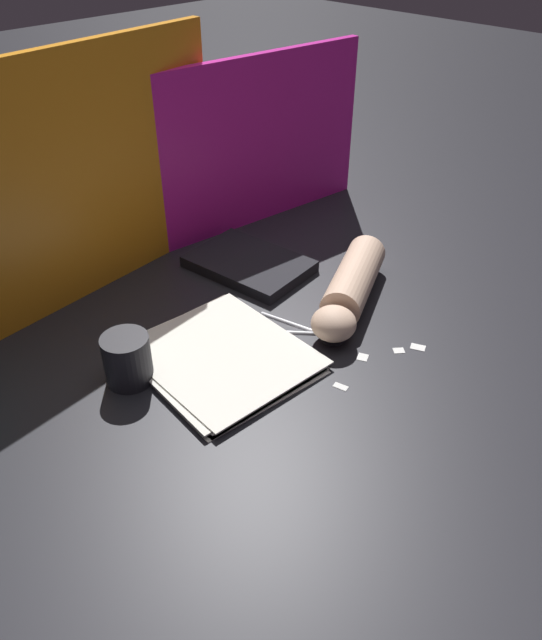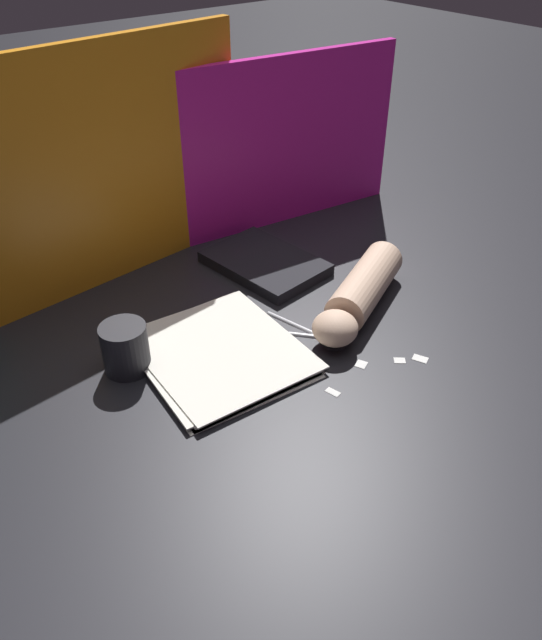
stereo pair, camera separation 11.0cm
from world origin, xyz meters
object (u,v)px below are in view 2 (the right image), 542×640
at_px(book_closed, 265,263).
at_px(hand_forearm, 359,294).
at_px(scissors, 318,335).
at_px(mug, 125,348).
at_px(paper_stack, 219,353).

bearing_deg(book_closed, hand_forearm, -79.74).
distance_m(book_closed, scissors, 0.27).
relative_size(book_closed, scissors, 1.49).
xyz_separation_m(book_closed, mug, (-0.39, -0.12, 0.03)).
bearing_deg(hand_forearm, paper_stack, 170.34).
distance_m(paper_stack, book_closed, 0.32).
bearing_deg(mug, paper_stack, -26.43).
bearing_deg(book_closed, scissors, -106.13).
relative_size(book_closed, hand_forearm, 0.82).
height_order(paper_stack, hand_forearm, hand_forearm).
bearing_deg(hand_forearm, scissors, -172.74).
bearing_deg(paper_stack, book_closed, 37.26).
distance_m(book_closed, hand_forearm, 0.25).
relative_size(book_closed, mug, 3.04).
bearing_deg(paper_stack, scissors, -20.21).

